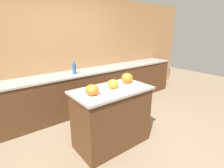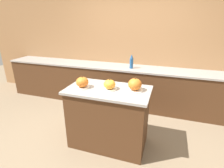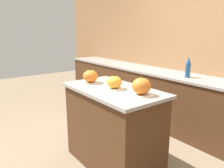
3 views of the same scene
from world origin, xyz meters
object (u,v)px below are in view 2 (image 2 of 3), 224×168
pumpkin_cake_center (110,85)px  pumpkin_cake_left (82,82)px  bottle_tall (131,62)px  pumpkin_cake_right (135,85)px

pumpkin_cake_center → pumpkin_cake_left: bearing=-172.0°
bottle_tall → pumpkin_cake_center: bearing=-91.0°
pumpkin_cake_right → pumpkin_cake_left: bearing=-170.4°
pumpkin_cake_center → pumpkin_cake_right: (0.35, 0.07, 0.02)m
pumpkin_cake_left → bottle_tall: size_ratio=0.71×
pumpkin_cake_right → bottle_tall: bottle_tall is taller
pumpkin_cake_left → bottle_tall: (0.42, 1.39, 0.03)m
pumpkin_cake_center → pumpkin_cake_right: bearing=11.5°
pumpkin_cake_center → pumpkin_cake_right: size_ratio=0.89×
pumpkin_cake_center → bottle_tall: (0.02, 1.33, 0.03)m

